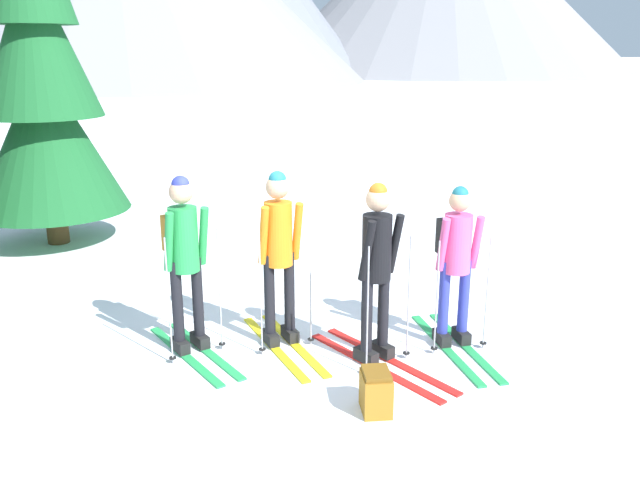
# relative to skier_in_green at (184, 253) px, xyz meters

# --- Properties ---
(ground_plane) EXTENTS (400.00, 400.00, 0.00)m
(ground_plane) POSITION_rel_skier_in_green_xyz_m (1.18, -0.10, -1.03)
(ground_plane) COLOR white
(skier_in_green) EXTENTS (1.06, 1.53, 1.81)m
(skier_in_green) POSITION_rel_skier_in_green_xyz_m (0.00, 0.00, 0.00)
(skier_in_green) COLOR green
(skier_in_green) RESTS_ON ground
(skier_in_orange) EXTENTS (0.84, 1.64, 1.82)m
(skier_in_orange) POSITION_rel_skier_in_green_xyz_m (0.93, 0.05, -0.02)
(skier_in_orange) COLOR yellow
(skier_in_orange) RESTS_ON ground
(skier_in_black) EXTENTS (1.24, 1.68, 1.79)m
(skier_in_black) POSITION_rel_skier_in_green_xyz_m (1.84, -0.44, -0.05)
(skier_in_black) COLOR red
(skier_in_black) RESTS_ON ground
(skier_in_pink) EXTENTS (0.61, 1.70, 1.68)m
(skier_in_pink) POSITION_rel_skier_in_green_xyz_m (2.71, -0.13, -0.09)
(skier_in_pink) COLOR green
(skier_in_pink) RESTS_ON ground
(pine_tree_near) EXTENTS (2.31, 2.31, 5.58)m
(pine_tree_near) POSITION_rel_skier_in_green_xyz_m (-2.41, 4.11, 1.52)
(pine_tree_near) COLOR #51381E
(pine_tree_near) RESTS_ON ground
(backpack_on_snow_front) EXTENTS (0.24, 0.32, 0.38)m
(backpack_on_snow_front) POSITION_rel_skier_in_green_xyz_m (1.68, -1.37, -0.85)
(backpack_on_snow_front) COLOR #99661E
(backpack_on_snow_front) RESTS_ON ground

